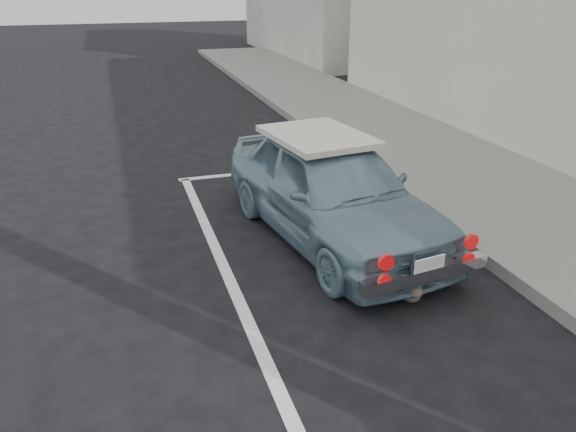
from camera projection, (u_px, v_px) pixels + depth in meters
name	position (u px, v px, depth m)	size (l,w,h in m)	color
pline_front	(272.00, 171.00, 9.09)	(3.00, 0.12, 0.01)	silver
pline_side	(234.00, 290.00, 5.63)	(0.12, 7.00, 0.01)	silver
retro_coupe	(332.00, 189.00, 6.54)	(1.95, 3.79, 1.23)	#7697A9
cat	(411.00, 290.00, 5.42)	(0.25, 0.46, 0.25)	#61574A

